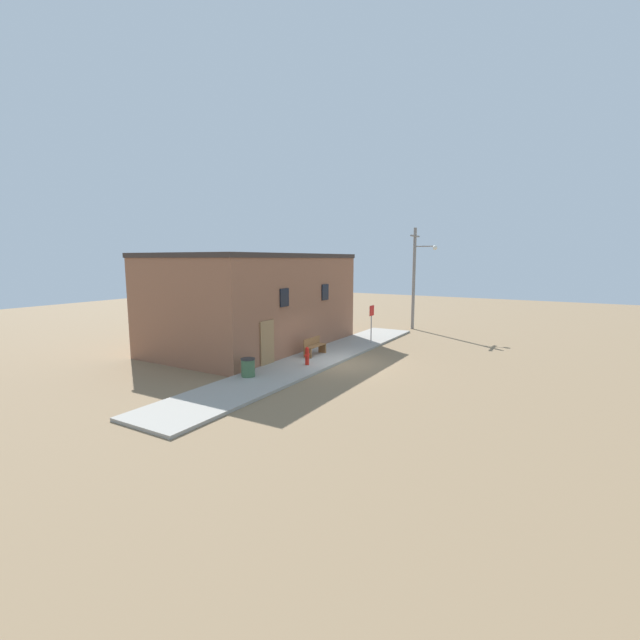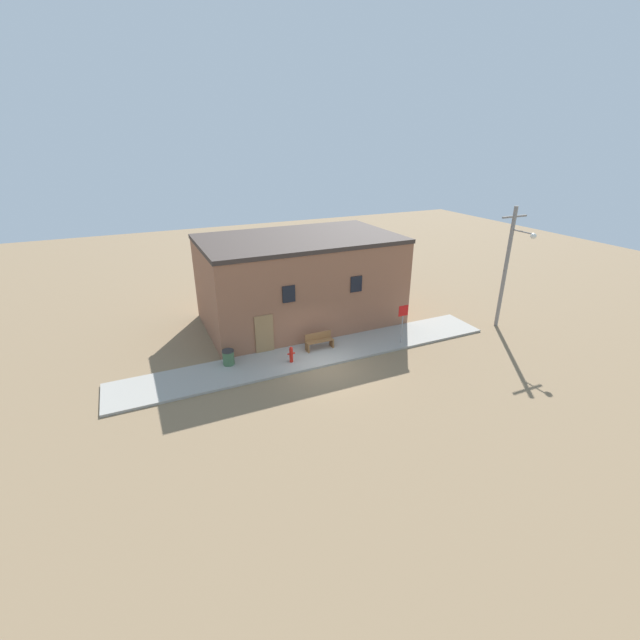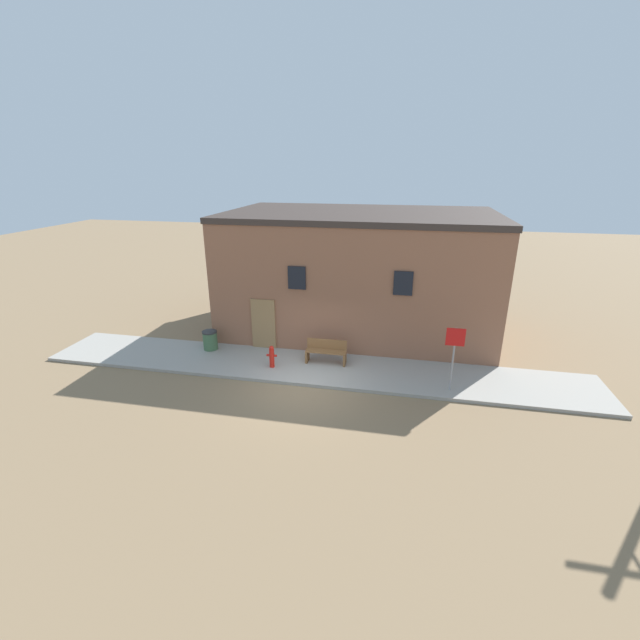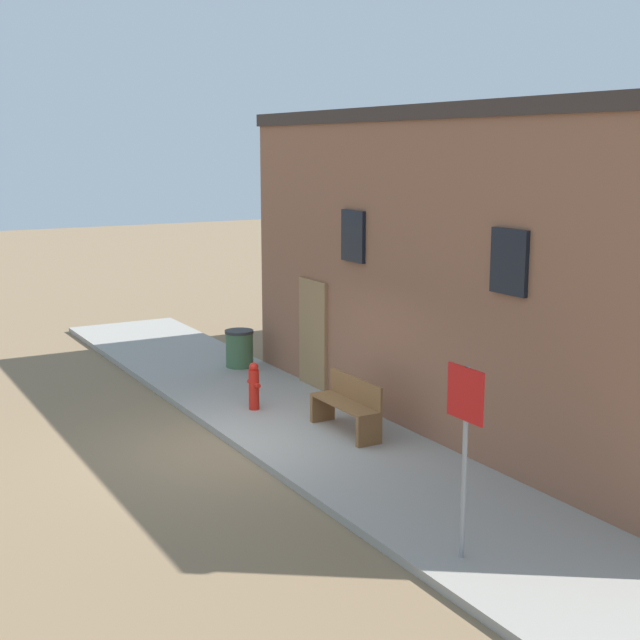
{
  "view_description": "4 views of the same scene",
  "coord_description": "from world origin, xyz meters",
  "px_view_note": "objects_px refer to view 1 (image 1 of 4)",
  "views": [
    {
      "loc": [
        -17.97,
        -9.42,
        5.05
      ],
      "look_at": [
        0.36,
        1.37,
        2.0
      ],
      "focal_mm": 24.0,
      "sensor_mm": 36.0,
      "label": 1
    },
    {
      "loc": [
        -8.12,
        -17.13,
        10.62
      ],
      "look_at": [
        0.36,
        1.37,
        2.0
      ],
      "focal_mm": 24.0,
      "sensor_mm": 36.0,
      "label": 2
    },
    {
      "loc": [
        3.24,
        -12.77,
        7.3
      ],
      "look_at": [
        0.36,
        1.37,
        2.0
      ],
      "focal_mm": 24.0,
      "sensor_mm": 36.0,
      "label": 3
    },
    {
      "loc": [
        12.36,
        -5.46,
        4.71
      ],
      "look_at": [
        0.36,
        1.37,
        2.0
      ],
      "focal_mm": 50.0,
      "sensor_mm": 36.0,
      "label": 4
    }
  ],
  "objects_px": {
    "fire_hydrant": "(307,356)",
    "stop_sign": "(372,317)",
    "trash_bin": "(248,367)",
    "bench": "(314,346)",
    "utility_pole": "(416,274)"
  },
  "relations": [
    {
      "from": "stop_sign",
      "to": "utility_pole",
      "type": "height_order",
      "value": "utility_pole"
    },
    {
      "from": "stop_sign",
      "to": "bench",
      "type": "relative_size",
      "value": 1.45
    },
    {
      "from": "stop_sign",
      "to": "utility_pole",
      "type": "relative_size",
      "value": 0.31
    },
    {
      "from": "fire_hydrant",
      "to": "trash_bin",
      "type": "relative_size",
      "value": 1.09
    },
    {
      "from": "fire_hydrant",
      "to": "stop_sign",
      "type": "relative_size",
      "value": 0.38
    },
    {
      "from": "utility_pole",
      "to": "stop_sign",
      "type": "bearing_deg",
      "value": 177.06
    },
    {
      "from": "bench",
      "to": "fire_hydrant",
      "type": "bearing_deg",
      "value": -157.97
    },
    {
      "from": "fire_hydrant",
      "to": "utility_pole",
      "type": "distance_m",
      "value": 13.73
    },
    {
      "from": "stop_sign",
      "to": "fire_hydrant",
      "type": "bearing_deg",
      "value": 175.94
    },
    {
      "from": "bench",
      "to": "utility_pole",
      "type": "relative_size",
      "value": 0.21
    },
    {
      "from": "stop_sign",
      "to": "utility_pole",
      "type": "distance_m",
      "value": 7.27
    },
    {
      "from": "fire_hydrant",
      "to": "bench",
      "type": "xyz_separation_m",
      "value": [
        1.91,
        0.77,
        0.03
      ]
    },
    {
      "from": "bench",
      "to": "utility_pole",
      "type": "bearing_deg",
      "value": -7.93
    },
    {
      "from": "stop_sign",
      "to": "bench",
      "type": "distance_m",
      "value": 4.77
    },
    {
      "from": "trash_bin",
      "to": "utility_pole",
      "type": "distance_m",
      "value": 16.71
    }
  ]
}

